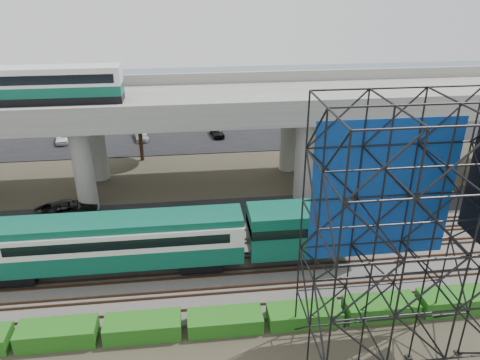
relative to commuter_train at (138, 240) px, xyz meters
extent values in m
plane|color=#474233|center=(4.56, -2.00, -2.88)|extent=(140.00, 140.00, 0.00)
cube|color=slate|center=(4.56, 0.00, -2.78)|extent=(90.00, 12.00, 0.20)
cube|color=black|center=(4.56, 8.50, -2.84)|extent=(90.00, 5.00, 0.08)
cube|color=black|center=(4.56, 32.00, -2.84)|extent=(90.00, 18.00, 0.08)
cube|color=#41586B|center=(4.56, 54.00, -2.87)|extent=(140.00, 40.00, 0.03)
cube|color=#472D1E|center=(4.56, -4.72, -2.60)|extent=(90.00, 0.08, 0.16)
cube|color=#472D1E|center=(4.56, -3.28, -2.60)|extent=(90.00, 0.08, 0.16)
cube|color=#472D1E|center=(4.56, -2.72, -2.60)|extent=(90.00, 0.08, 0.16)
cube|color=#472D1E|center=(4.56, -1.28, -2.60)|extent=(90.00, 0.08, 0.16)
cube|color=#472D1E|center=(4.56, -0.72, -2.60)|extent=(90.00, 0.08, 0.16)
cube|color=#472D1E|center=(4.56, 0.72, -2.60)|extent=(90.00, 0.08, 0.16)
cube|color=#472D1E|center=(4.56, 1.28, -2.60)|extent=(90.00, 0.08, 0.16)
cube|color=#472D1E|center=(4.56, 2.72, -2.60)|extent=(90.00, 0.08, 0.16)
cube|color=#472D1E|center=(4.56, 3.28, -2.60)|extent=(90.00, 0.08, 0.16)
cube|color=#472D1E|center=(4.56, 4.72, -2.60)|extent=(90.00, 0.08, 0.16)
cube|color=black|center=(-8.62, 0.00, -2.07)|extent=(3.00, 2.20, 0.90)
cube|color=black|center=(4.38, 0.00, -2.07)|extent=(3.00, 2.20, 0.90)
cube|color=#0B4E3C|center=(-2.12, 0.00, -0.92)|extent=(19.00, 3.00, 1.40)
cube|color=silver|center=(-2.12, 0.00, 0.53)|extent=(19.00, 3.00, 1.50)
cube|color=#0B4E3C|center=(-2.12, 0.00, 1.53)|extent=(19.00, 2.60, 0.50)
cube|color=black|center=(-1.12, 0.00, 0.58)|extent=(15.00, 3.06, 0.70)
cube|color=#0B4E3C|center=(11.88, 0.00, 0.08)|extent=(8.00, 3.00, 3.40)
cube|color=#9E9B93|center=(4.56, 14.00, 5.72)|extent=(80.00, 12.00, 1.20)
cube|color=#9E9B93|center=(4.56, 8.25, 6.87)|extent=(80.00, 0.50, 1.10)
cube|color=#9E9B93|center=(4.56, 19.75, 6.87)|extent=(80.00, 0.50, 1.10)
cylinder|color=#9E9B93|center=(-5.44, 10.50, 1.12)|extent=(1.80, 1.80, 8.00)
cylinder|color=#9E9B93|center=(-5.44, 17.50, 1.12)|extent=(1.80, 1.80, 8.00)
cube|color=#9E9B93|center=(-5.44, 14.00, 4.82)|extent=(2.40, 9.00, 0.60)
cylinder|color=#9E9B93|center=(14.56, 10.50, 1.12)|extent=(1.80, 1.80, 8.00)
cylinder|color=#9E9B93|center=(14.56, 17.50, 1.12)|extent=(1.80, 1.80, 8.00)
cube|color=#9E9B93|center=(14.56, 14.00, 4.82)|extent=(2.40, 9.00, 0.60)
cylinder|color=#9E9B93|center=(32.56, 17.50, 1.12)|extent=(1.80, 1.80, 8.00)
cube|color=#9E9B93|center=(32.56, 14.00, 4.82)|extent=(2.40, 9.00, 0.60)
cube|color=black|center=(-7.78, 14.00, 6.67)|extent=(12.00, 2.50, 0.70)
cube|color=#0B4E3C|center=(-7.78, 14.00, 7.47)|extent=(12.00, 2.50, 0.90)
cube|color=silver|center=(-7.78, 14.00, 8.57)|extent=(12.00, 2.50, 1.30)
cube|color=black|center=(-7.78, 14.00, 8.62)|extent=(11.00, 2.56, 0.80)
cube|color=silver|center=(-7.78, 14.00, 9.37)|extent=(12.00, 2.40, 0.30)
cube|color=navy|center=(14.32, -6.95, 6.42)|extent=(8.10, 0.08, 8.25)
cube|color=black|center=(14.32, -10.00, -2.84)|extent=(9.36, 6.36, 0.08)
cube|color=#145413|center=(-4.44, -6.30, -2.28)|extent=(4.60, 1.80, 1.20)
cube|color=#145413|center=(0.56, -6.30, -2.31)|extent=(4.60, 1.80, 1.15)
cube|color=#145413|center=(5.56, -6.30, -2.37)|extent=(4.60, 1.80, 1.03)
cube|color=#145413|center=(10.56, -6.30, -2.38)|extent=(4.60, 1.80, 1.01)
cube|color=#145413|center=(15.56, -6.30, -2.32)|extent=(4.60, 1.80, 1.12)
cube|color=#145413|center=(20.56, -6.30, -2.28)|extent=(4.60, 1.80, 1.20)
cylinder|color=#382314|center=(18.56, 10.50, -0.48)|extent=(0.44, 0.44, 4.80)
ellipsoid|color=#145413|center=(18.56, 10.50, 2.72)|extent=(4.94, 4.94, 4.18)
cylinder|color=#382314|center=(-1.44, 22.00, -0.48)|extent=(0.44, 0.44, 4.80)
ellipsoid|color=#145413|center=(-1.44, 22.00, 2.72)|extent=(4.94, 4.94, 4.18)
imported|color=black|center=(-7.13, 9.24, -2.06)|extent=(5.80, 3.85, 1.48)
imported|color=white|center=(-11.86, 29.00, -2.17)|extent=(2.16, 3.91, 1.26)
imported|color=#B0B2B8|center=(-9.14, 34.00, -2.23)|extent=(1.98, 3.66, 1.14)
imported|color=#9A9CA1|center=(-2.09, 29.00, -2.24)|extent=(2.37, 4.11, 1.12)
imported|color=silver|center=(3.31, 34.00, -2.16)|extent=(3.03, 4.96, 1.28)
imported|color=black|center=(7.68, 29.00, -2.19)|extent=(1.98, 3.75, 1.22)
imported|color=#AFB3B7|center=(10.53, 34.00, -2.17)|extent=(1.42, 3.89, 1.27)
imported|color=silver|center=(17.66, 29.00, -2.19)|extent=(2.54, 4.51, 1.23)
imported|color=gray|center=(22.85, 34.00, -2.25)|extent=(2.66, 4.27, 1.10)
camera|label=1|loc=(3.81, -28.75, 17.72)|focal=35.00mm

